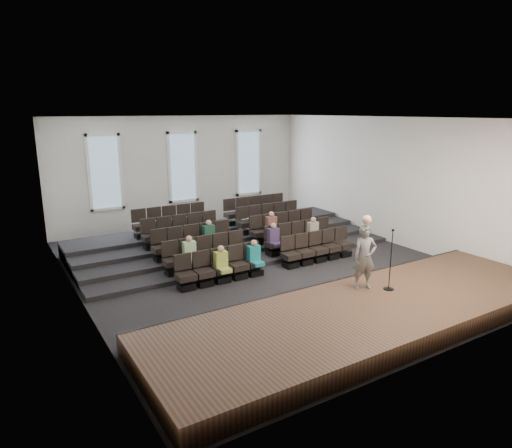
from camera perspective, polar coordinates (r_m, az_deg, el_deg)
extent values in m
plane|color=black|center=(15.87, 0.93, -5.25)|extent=(14.00, 14.00, 0.00)
cube|color=white|center=(14.97, 1.01, 13.15)|extent=(12.00, 14.00, 0.02)
cube|color=silver|center=(21.42, -9.19, 6.52)|extent=(12.00, 0.04, 5.00)
cube|color=silver|center=(10.17, 22.64, -2.76)|extent=(12.00, 0.04, 5.00)
cube|color=silver|center=(13.10, -21.90, 0.91)|extent=(0.04, 14.00, 5.00)
cube|color=silver|center=(19.09, 16.49, 5.21)|extent=(0.04, 14.00, 5.00)
cube|color=#503022|center=(12.09, 14.19, -10.83)|extent=(11.80, 3.60, 0.50)
cube|color=black|center=(13.27, 8.71, -8.25)|extent=(11.80, 0.06, 0.52)
cube|color=black|center=(17.76, -3.09, -2.89)|extent=(11.80, 4.80, 0.15)
cube|color=black|center=(18.18, -3.88, -2.25)|extent=(11.80, 3.75, 0.30)
cube|color=black|center=(18.61, -4.63, -1.64)|extent=(11.80, 2.70, 0.45)
cube|color=black|center=(19.04, -5.35, -1.06)|extent=(11.80, 1.65, 0.60)
cube|color=black|center=(13.99, -8.71, -7.71)|extent=(0.47, 0.43, 0.20)
cube|color=black|center=(13.88, -8.76, -6.53)|extent=(0.55, 0.50, 0.19)
cube|color=black|center=(13.92, -9.16, -4.68)|extent=(0.55, 0.08, 0.50)
cube|color=black|center=(14.21, -6.47, -7.28)|extent=(0.47, 0.43, 0.20)
cube|color=black|center=(14.10, -6.50, -6.11)|extent=(0.55, 0.50, 0.19)
cube|color=black|center=(14.14, -6.91, -4.30)|extent=(0.55, 0.08, 0.50)
cube|color=black|center=(14.45, -4.30, -6.86)|extent=(0.47, 0.43, 0.20)
cube|color=black|center=(14.34, -4.32, -5.70)|extent=(0.55, 0.50, 0.19)
cube|color=black|center=(14.39, -4.73, -3.92)|extent=(0.55, 0.08, 0.50)
cube|color=black|center=(14.71, -2.21, -6.44)|extent=(0.47, 0.43, 0.20)
cube|color=black|center=(14.61, -2.22, -5.30)|extent=(0.55, 0.50, 0.19)
cube|color=black|center=(14.65, -2.63, -3.55)|extent=(0.55, 0.08, 0.50)
cube|color=black|center=(15.00, -0.19, -6.02)|extent=(0.47, 0.43, 0.20)
cube|color=black|center=(14.89, -0.20, -4.90)|extent=(0.55, 0.50, 0.19)
cube|color=black|center=(14.94, -0.61, -3.19)|extent=(0.55, 0.08, 0.50)
cube|color=black|center=(15.75, 4.34, -5.06)|extent=(0.47, 0.43, 0.20)
cube|color=black|center=(15.65, 4.36, -3.99)|extent=(0.55, 0.50, 0.19)
cube|color=black|center=(15.69, 3.94, -2.36)|extent=(0.55, 0.08, 0.50)
cube|color=black|center=(16.09, 6.08, -4.68)|extent=(0.47, 0.43, 0.20)
cube|color=black|center=(16.00, 6.11, -3.63)|extent=(0.55, 0.50, 0.19)
cube|color=black|center=(16.04, 5.70, -2.04)|extent=(0.55, 0.08, 0.50)
cube|color=black|center=(16.45, 7.75, -4.31)|extent=(0.47, 0.43, 0.20)
cube|color=black|center=(16.35, 7.79, -3.28)|extent=(0.55, 0.50, 0.19)
cube|color=black|center=(16.39, 7.37, -1.73)|extent=(0.55, 0.08, 0.50)
cube|color=black|center=(16.82, 9.35, -3.96)|extent=(0.47, 0.43, 0.20)
cube|color=black|center=(16.72, 9.39, -2.95)|extent=(0.55, 0.50, 0.19)
cube|color=black|center=(16.76, 8.98, -1.43)|extent=(0.55, 0.08, 0.50)
cube|color=black|center=(17.20, 10.87, -3.62)|extent=(0.47, 0.43, 0.20)
cube|color=black|center=(17.11, 10.92, -2.63)|extent=(0.55, 0.50, 0.19)
cube|color=black|center=(17.15, 10.51, -1.14)|extent=(0.55, 0.08, 0.50)
cube|color=black|center=(14.85, -10.32, -5.85)|extent=(0.47, 0.43, 0.20)
cube|color=black|center=(14.75, -10.37, -4.72)|extent=(0.55, 0.50, 0.19)
cube|color=black|center=(14.81, -10.74, -2.99)|extent=(0.55, 0.08, 0.50)
cube|color=black|center=(15.06, -8.19, -5.48)|extent=(0.47, 0.43, 0.20)
cube|color=black|center=(14.96, -8.23, -4.36)|extent=(0.55, 0.50, 0.19)
cube|color=black|center=(15.02, -8.60, -2.65)|extent=(0.55, 0.08, 0.50)
cube|color=black|center=(15.29, -6.11, -5.11)|extent=(0.47, 0.43, 0.20)
cube|color=black|center=(15.19, -6.14, -4.00)|extent=(0.55, 0.50, 0.19)
cube|color=black|center=(15.25, -6.52, -2.33)|extent=(0.55, 0.08, 0.50)
cube|color=black|center=(15.54, -4.11, -4.75)|extent=(0.47, 0.43, 0.20)
cube|color=black|center=(15.44, -4.13, -3.66)|extent=(0.55, 0.50, 0.19)
cube|color=black|center=(15.50, -4.51, -2.01)|extent=(0.55, 0.08, 0.50)
cube|color=black|center=(15.80, -2.17, -4.39)|extent=(0.47, 0.43, 0.20)
cube|color=black|center=(15.71, -2.18, -3.32)|extent=(0.55, 0.50, 0.19)
cube|color=black|center=(15.77, -2.57, -1.70)|extent=(0.55, 0.08, 0.50)
cube|color=black|center=(16.52, 2.23, -3.56)|extent=(0.47, 0.43, 0.20)
cube|color=black|center=(16.43, 2.24, -2.53)|extent=(0.55, 0.50, 0.19)
cube|color=black|center=(16.49, 1.85, -0.98)|extent=(0.55, 0.08, 0.50)
cube|color=black|center=(16.85, 3.93, -3.23)|extent=(0.47, 0.43, 0.20)
cube|color=black|center=(16.76, 3.95, -2.22)|extent=(0.55, 0.50, 0.19)
cube|color=black|center=(16.81, 3.56, -0.71)|extent=(0.55, 0.08, 0.50)
cube|color=black|center=(17.19, 5.57, -2.91)|extent=(0.47, 0.43, 0.20)
cube|color=black|center=(17.10, 5.59, -1.92)|extent=(0.55, 0.50, 0.19)
cube|color=black|center=(17.15, 5.20, -0.44)|extent=(0.55, 0.08, 0.50)
cube|color=black|center=(17.54, 7.14, -2.60)|extent=(0.47, 0.43, 0.20)
cube|color=black|center=(17.45, 7.17, -1.63)|extent=(0.55, 0.50, 0.19)
cube|color=black|center=(17.51, 6.78, -0.18)|extent=(0.55, 0.08, 0.50)
cube|color=black|center=(17.91, 8.65, -2.31)|extent=(0.47, 0.43, 0.20)
cube|color=black|center=(17.82, 8.68, -1.35)|extent=(0.55, 0.50, 0.19)
cube|color=black|center=(17.88, 8.30, 0.07)|extent=(0.55, 0.08, 0.50)
cube|color=black|center=(15.74, -11.74, -4.19)|extent=(0.47, 0.42, 0.20)
cube|color=black|center=(15.64, -11.79, -3.11)|extent=(0.55, 0.50, 0.19)
cube|color=black|center=(15.72, -12.13, -1.49)|extent=(0.55, 0.08, 0.50)
cube|color=black|center=(15.93, -9.71, -3.86)|extent=(0.47, 0.42, 0.20)
cube|color=black|center=(15.84, -9.75, -2.80)|extent=(0.55, 0.50, 0.19)
cube|color=black|center=(15.92, -10.10, -1.19)|extent=(0.55, 0.08, 0.50)
cube|color=black|center=(16.15, -7.73, -3.54)|extent=(0.47, 0.42, 0.20)
cube|color=black|center=(16.06, -7.77, -2.49)|extent=(0.55, 0.50, 0.19)
cube|color=black|center=(16.14, -8.12, -0.91)|extent=(0.55, 0.08, 0.50)
cube|color=black|center=(16.39, -5.81, -3.22)|extent=(0.47, 0.42, 0.20)
cube|color=black|center=(16.30, -5.84, -2.18)|extent=(0.55, 0.50, 0.19)
cube|color=black|center=(16.37, -6.19, -0.63)|extent=(0.55, 0.08, 0.50)
cube|color=black|center=(16.64, -3.95, -2.91)|extent=(0.47, 0.42, 0.20)
cube|color=black|center=(16.55, -3.97, -1.89)|extent=(0.55, 0.50, 0.19)
cube|color=black|center=(16.62, -4.32, -0.36)|extent=(0.55, 0.08, 0.50)
cube|color=black|center=(17.32, 0.31, -2.19)|extent=(0.47, 0.42, 0.20)
cube|color=black|center=(17.24, 0.31, -1.20)|extent=(0.55, 0.50, 0.19)
cube|color=black|center=(17.31, -0.05, 0.27)|extent=(0.55, 0.08, 0.50)
cube|color=black|center=(17.63, 1.97, -1.90)|extent=(0.47, 0.42, 0.20)
cube|color=black|center=(17.55, 1.98, -0.93)|extent=(0.55, 0.50, 0.19)
cube|color=black|center=(17.62, 1.62, 0.51)|extent=(0.55, 0.08, 0.50)
cube|color=black|center=(17.96, 3.57, -1.62)|extent=(0.47, 0.42, 0.20)
cube|color=black|center=(17.88, 3.59, -0.67)|extent=(0.55, 0.50, 0.19)
cube|color=black|center=(17.95, 3.22, 0.74)|extent=(0.55, 0.08, 0.50)
cube|color=black|center=(18.30, 5.12, -1.36)|extent=(0.47, 0.42, 0.20)
cube|color=black|center=(18.22, 5.14, -0.42)|extent=(0.55, 0.50, 0.19)
cube|color=black|center=(18.28, 4.77, 0.97)|extent=(0.55, 0.08, 0.50)
cube|color=black|center=(18.65, 6.60, -1.10)|extent=(0.47, 0.42, 0.20)
cube|color=black|center=(18.57, 6.63, -0.17)|extent=(0.55, 0.50, 0.19)
cube|color=black|center=(18.64, 6.27, 1.18)|extent=(0.55, 0.08, 0.50)
cube|color=black|center=(16.64, -13.00, -2.71)|extent=(0.47, 0.42, 0.20)
cube|color=black|center=(16.56, -13.06, -1.68)|extent=(0.55, 0.50, 0.19)
cube|color=black|center=(16.65, -13.37, -0.15)|extent=(0.55, 0.08, 0.50)
cube|color=black|center=(16.83, -11.07, -2.42)|extent=(0.47, 0.42, 0.20)
cube|color=black|center=(16.75, -11.11, -1.40)|extent=(0.55, 0.50, 0.19)
cube|color=black|center=(16.84, -11.43, 0.11)|extent=(0.55, 0.08, 0.50)
cube|color=black|center=(17.04, -9.18, -2.13)|extent=(0.47, 0.42, 0.20)
cube|color=black|center=(16.95, -9.22, -1.12)|extent=(0.55, 0.50, 0.19)
cube|color=black|center=(17.04, -9.54, 0.36)|extent=(0.55, 0.08, 0.50)
cube|color=black|center=(17.26, -7.34, -1.85)|extent=(0.47, 0.42, 0.20)
cube|color=black|center=(17.18, -7.37, -0.86)|extent=(0.55, 0.50, 0.19)
cube|color=black|center=(17.26, -7.70, 0.61)|extent=(0.55, 0.08, 0.50)
cube|color=black|center=(17.50, -5.55, -1.58)|extent=(0.47, 0.42, 0.20)
cube|color=black|center=(17.42, -5.57, -0.59)|extent=(0.55, 0.50, 0.19)
cube|color=black|center=(17.50, -5.90, 0.85)|extent=(0.55, 0.08, 0.50)
cube|color=black|center=(18.15, -1.43, -0.94)|extent=(0.47, 0.42, 0.20)
cube|color=black|center=(18.07, -1.43, 0.01)|extent=(0.55, 0.50, 0.19)
cube|color=black|center=(18.16, -1.77, 1.40)|extent=(0.55, 0.08, 0.50)
cube|color=black|center=(18.45, 0.19, -0.69)|extent=(0.47, 0.42, 0.20)
cube|color=black|center=(18.37, 0.19, 0.25)|extent=(0.55, 0.50, 0.19)
cube|color=black|center=(18.45, -0.15, 1.62)|extent=(0.55, 0.08, 0.50)
cube|color=black|center=(18.76, 1.75, -0.44)|extent=(0.47, 0.42, 0.20)
cube|color=black|center=(18.68, 1.75, 0.48)|extent=(0.55, 0.50, 0.19)
cube|color=black|center=(18.76, 1.41, 1.82)|extent=(0.55, 0.08, 0.50)
cube|color=black|center=(19.08, 3.26, -0.21)|extent=(0.47, 0.42, 0.20)
cube|color=black|center=(19.01, 3.27, 0.70)|extent=(0.55, 0.50, 0.19)
cube|color=black|center=(19.09, 2.93, 2.02)|extent=(0.55, 0.08, 0.50)
cube|color=black|center=(19.42, 4.72, 0.02)|extent=(0.47, 0.42, 0.20)
cube|color=black|center=(19.35, 4.73, 0.91)|extent=(0.55, 0.50, 0.19)
cube|color=black|center=(19.43, 4.39, 2.21)|extent=(0.55, 0.08, 0.50)
cube|color=black|center=(17.57, -14.13, -1.38)|extent=(0.47, 0.42, 0.20)
cube|color=black|center=(17.49, -14.19, -0.40)|extent=(0.55, 0.50, 0.19)
cube|color=black|center=(17.59, -14.47, 1.04)|extent=(0.55, 0.08, 0.50)
cube|color=black|center=(17.75, -12.28, -1.12)|extent=(0.47, 0.42, 0.20)
cube|color=black|center=(17.67, -12.33, -0.15)|extent=(0.55, 0.50, 0.19)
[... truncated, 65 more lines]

